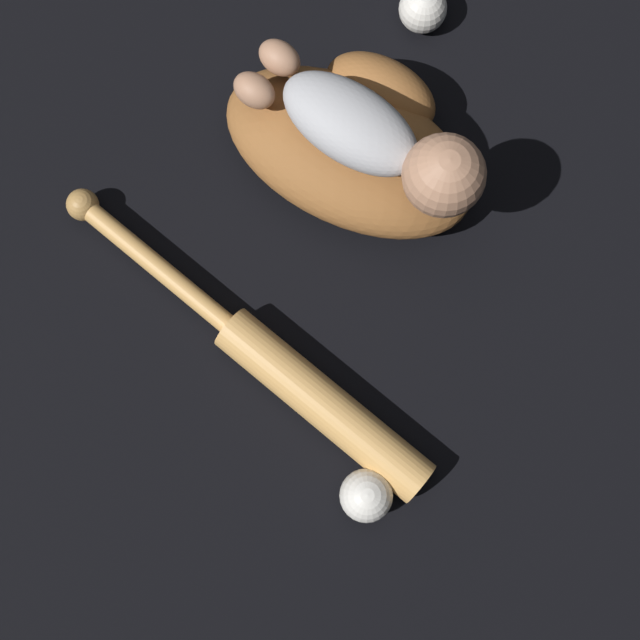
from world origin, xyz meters
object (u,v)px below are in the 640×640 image
baseball (366,496)px  baby_figure (381,142)px  baseball_glove (354,142)px  baseball_spare (423,9)px  baseball_bat (286,373)px

baseball → baby_figure: bearing=103.0°
baseball_glove → baseball_spare: baseball_glove is taller
baseball_glove → baseball_bat: (-0.00, -0.32, -0.02)m
baseball_bat → baseball_spare: bearing=85.2°
baseball_glove → baseball_spare: size_ratio=5.72×
baseball_glove → baby_figure: size_ratio=1.14×
baby_figure → baseball_bat: (-0.04, -0.29, -0.12)m
baseball_glove → baseball_spare: bearing=79.5°
baseball_bat → baseball: bearing=-41.7°
baseball_glove → baseball: 0.47m
baseball_glove → baby_figure: bearing=-38.5°
baseball_bat → baseball_spare: baseball_spare is taller
baseball_bat → baseball_spare: size_ratio=8.27×
baseball_glove → baseball: bearing=-73.2°
baseball → baseball_spare: size_ratio=0.99×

